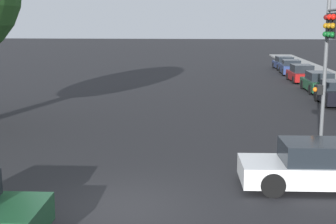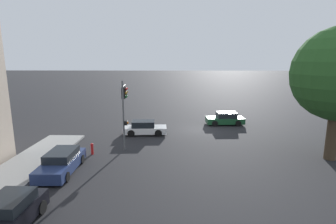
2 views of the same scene
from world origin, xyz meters
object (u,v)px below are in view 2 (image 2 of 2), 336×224
(crossing_car_1, at_px, (145,128))
(parked_car_1, at_px, (9,214))
(traffic_signal, at_px, (124,100))
(parked_car_0, at_px, (62,162))
(fire_hydrant, at_px, (92,148))
(crossing_car_0, at_px, (225,119))

(crossing_car_1, distance_m, parked_car_1, 15.57)
(traffic_signal, distance_m, parked_car_1, 11.89)
(crossing_car_1, bearing_deg, parked_car_1, -109.30)
(traffic_signal, bearing_deg, parked_car_0, -128.21)
(crossing_car_1, bearing_deg, parked_car_0, -120.18)
(traffic_signal, bearing_deg, crossing_car_1, 70.03)
(parked_car_0, distance_m, parked_car_1, 6.02)
(crossing_car_1, bearing_deg, traffic_signal, -109.42)
(traffic_signal, relative_size, crossing_car_1, 1.32)
(parked_car_1, bearing_deg, fire_hydrant, 175.44)
(parked_car_1, bearing_deg, crossing_car_0, 146.02)
(parked_car_1, xyz_separation_m, fire_hydrant, (-0.79, -9.27, -0.21))
(parked_car_0, xyz_separation_m, fire_hydrant, (-1.03, -3.26, -0.18))
(parked_car_0, xyz_separation_m, parked_car_1, (-0.24, 6.02, 0.03))
(traffic_signal, xyz_separation_m, crossing_car_1, (-1.16, -4.01, -3.44))
(parked_car_1, relative_size, fire_hydrant, 4.14)
(parked_car_0, bearing_deg, crossing_car_0, 133.07)
(crossing_car_0, bearing_deg, parked_car_0, 42.02)
(parked_car_1, bearing_deg, parked_car_0, -177.43)
(crossing_car_0, distance_m, fire_hydrant, 15.86)
(crossing_car_1, bearing_deg, fire_hydrant, -124.97)
(crossing_car_0, bearing_deg, crossing_car_1, 23.21)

